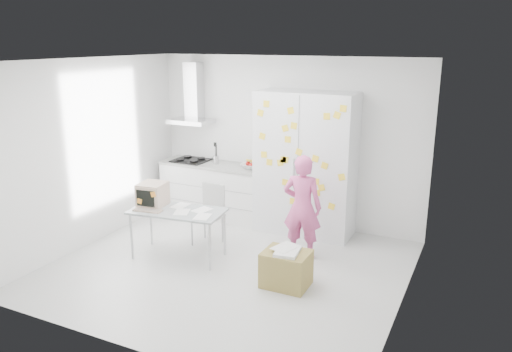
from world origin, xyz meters
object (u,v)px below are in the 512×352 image
at_px(person, 302,207).
at_px(cardboard_box, 286,268).
at_px(desk, 161,202).
at_px(chair, 210,210).

distance_m(person, cardboard_box, 1.02).
xyz_separation_m(desk, chair, (0.39, 0.63, -0.27)).
bearing_deg(person, desk, 16.01).
xyz_separation_m(person, chair, (-1.41, -0.11, -0.23)).
relative_size(person, cardboard_box, 2.63).
height_order(desk, cardboard_box, desk).
xyz_separation_m(person, desk, (-1.80, -0.74, 0.04)).
distance_m(chair, cardboard_box, 1.74).
relative_size(person, chair, 1.65).
bearing_deg(person, chair, -1.95).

